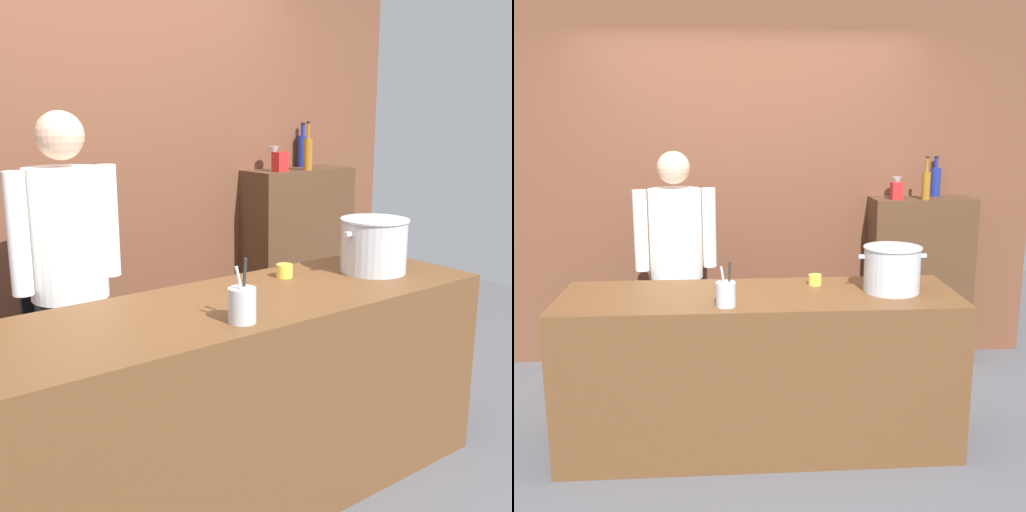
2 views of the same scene
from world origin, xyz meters
The scene contains 12 objects.
ground_plane centered at (0.00, 0.00, 0.00)m, with size 8.00×8.00×0.00m, color #4C4C51.
brick_back_panel centered at (0.00, 1.40, 1.50)m, with size 4.40×0.10×3.00m, color brown.
prep_counter centered at (0.00, 0.00, 0.45)m, with size 2.22×0.70×0.90m, color brown.
bar_cabinet centered at (1.29, 1.19, 0.64)m, with size 0.76×0.32×1.28m, color #472D1C.
chef centered at (-0.51, 0.66, 0.96)m, with size 0.52×0.38×1.66m.
stockpot_large centered at (0.75, 0.00, 1.03)m, with size 0.39×0.33×0.26m.
utensil_crock centered at (-0.19, -0.22, 0.97)m, with size 0.10×0.10×0.24m.
butter_jar centered at (0.34, 0.17, 0.93)m, with size 0.08×0.08×0.06m, color yellow.
wine_bottle_cobalt centered at (1.42, 1.30, 1.40)m, with size 0.08×0.08×0.30m.
wine_bottle_amber centered at (1.28, 1.08, 1.39)m, with size 0.06×0.06×0.31m.
wine_glass_tall centered at (1.09, 1.22, 1.39)m, with size 0.08×0.08×0.16m.
spice_tin_red centered at (1.07, 1.12, 1.34)m, with size 0.08×0.08×0.12m, color red.
Camera 2 is at (-0.18, -3.34, 1.85)m, focal length 43.55 mm.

